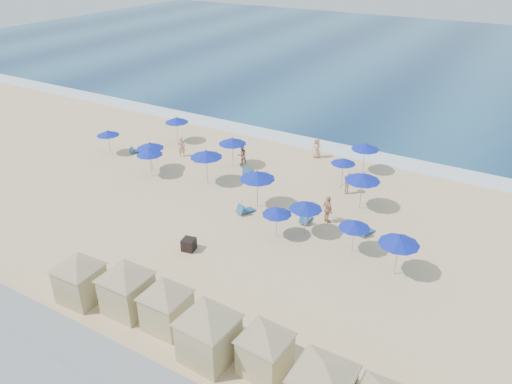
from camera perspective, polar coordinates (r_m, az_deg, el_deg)
ground at (r=32.01m, az=-2.82°, el=-4.05°), size 160.00×160.00×0.00m
ocean at (r=80.84m, az=19.80°, el=14.03°), size 160.00×80.00×0.06m
surf_line at (r=44.32m, az=8.28°, el=5.08°), size 160.00×2.50×0.08m
seawall at (r=23.99m, az=-21.69°, el=-17.07°), size 160.00×6.10×1.22m
trash_bin at (r=29.91m, az=-7.69°, el=-5.96°), size 0.86×0.86×0.73m
cabana_0 at (r=26.85m, az=-19.58°, el=-8.87°), size 4.23×4.23×2.66m
cabana_1 at (r=25.43m, az=-14.62°, el=-10.11°), size 4.42×4.42×2.77m
cabana_2 at (r=24.15m, az=-10.25°, el=-12.22°), size 4.12×4.12×2.58m
cabana_3 at (r=22.27m, az=-5.47°, el=-15.21°), size 4.66×4.66×2.92m
cabana_4 at (r=21.77m, az=1.08°, el=-17.09°), size 4.04×4.04×2.54m
cabana_5 at (r=20.33m, az=7.67°, el=-20.73°), size 4.60×4.60×2.88m
umbrella_0 at (r=43.78m, az=-16.58°, el=6.49°), size 1.90×1.90×2.16m
umbrella_1 at (r=39.59m, az=-12.03°, el=5.22°), size 2.15×2.15×2.45m
umbrella_2 at (r=45.02m, az=-9.08°, el=8.15°), size 2.10×2.10×2.39m
umbrella_3 at (r=38.73m, az=-12.09°, el=4.50°), size 2.02×2.02×2.30m
umbrella_4 at (r=39.48m, az=-2.71°, el=5.86°), size 2.23×2.23×2.53m
umbrella_5 at (r=36.74m, az=-5.72°, el=4.36°), size 2.41×2.41×2.74m
umbrella_6 at (r=33.25m, az=0.16°, el=1.92°), size 2.41×2.41×2.74m
umbrella_7 at (r=37.30m, az=9.96°, el=3.50°), size 1.85×1.85×2.10m
umbrella_8 at (r=30.41m, az=5.72°, el=-1.57°), size 2.05×2.05×2.34m
umbrella_9 at (r=39.39m, az=12.39°, el=5.11°), size 2.18×2.18×2.49m
umbrella_10 at (r=33.79m, az=12.11°, el=1.68°), size 2.40×2.40×2.73m
umbrella_11 at (r=27.73m, az=16.07°, el=-5.32°), size 2.24×2.24×2.54m
umbrella_12 at (r=29.26m, az=11.21°, el=-3.70°), size 1.86×1.86×2.12m
umbrella_13 at (r=30.13m, az=2.40°, el=-2.24°), size 1.82×1.82×2.08m
beach_chair_0 at (r=43.98m, az=-13.67°, el=4.64°), size 0.93×1.24×0.62m
beach_chair_1 at (r=41.49m, az=-6.61°, el=3.86°), size 0.65×1.21×0.63m
beach_chair_2 at (r=38.87m, az=-1.01°, el=2.40°), size 0.90×1.38×0.70m
beach_chair_3 at (r=33.42m, az=-1.36°, el=-2.05°), size 0.99×1.47×0.74m
beach_chair_4 at (r=32.53m, az=5.68°, el=-3.10°), size 0.73×1.36×0.71m
beach_chair_5 at (r=31.87m, az=12.34°, el=-4.36°), size 0.92×1.42×0.72m
beachgoer_0 at (r=42.31m, az=-8.53°, el=5.15°), size 0.75×0.70×1.72m
beachgoer_1 at (r=40.36m, az=-1.62°, el=4.27°), size 0.90×0.98×1.63m
beachgoer_2 at (r=32.39m, az=8.21°, el=-2.00°), size 1.15×1.04×1.88m
beachgoer_3 at (r=36.29m, az=10.31°, el=1.06°), size 1.11×1.26×1.69m
beachgoer_4 at (r=41.89m, az=6.95°, el=5.01°), size 0.91×0.67×1.70m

